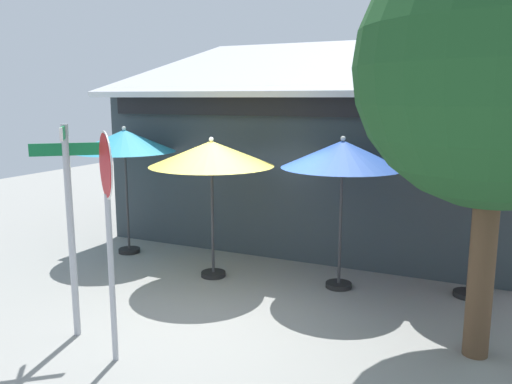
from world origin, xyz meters
The scene contains 8 objects.
ground_plane centered at (0.00, 0.00, -0.05)m, with size 28.00×28.00×0.10m, color gray.
cafe_building centered at (0.11, 5.30, 1.79)m, with size 9.05×5.98×4.74m.
street_sign_post centered at (-1.32, -1.65, 1.75)m, with size 0.69×0.73×2.84m.
stop_sign centered at (-0.39, -1.98, 1.96)m, with size 0.62×0.52×2.80m.
patio_umbrella_teal_left centered at (-3.10, 1.71, 2.29)m, with size 2.04×2.04×2.61m.
patio_umbrella_mustard_center centered at (-0.80, 1.16, 2.20)m, with size 2.18×2.18×2.50m.
patio_umbrella_royal_blue_right centered at (1.41, 1.57, 2.24)m, with size 2.01×2.01×2.56m.
patio_umbrella_crimson_far_right centered at (3.41, 2.05, 2.56)m, with size 2.01×2.01×2.90m.
Camera 1 is at (3.64, -6.59, 3.17)m, focal length 36.37 mm.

